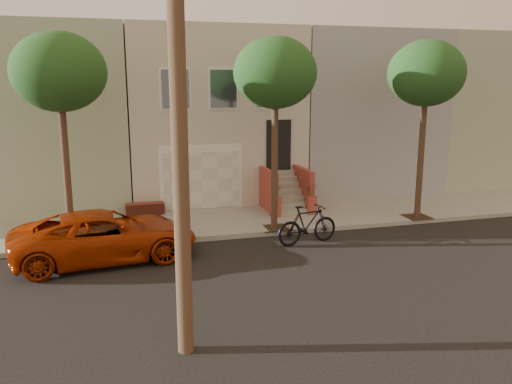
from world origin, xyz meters
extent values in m
plane|color=black|center=(0.00, 0.00, 0.00)|extent=(90.00, 90.00, 0.00)
cube|color=gray|center=(0.00, 5.35, 0.07)|extent=(40.00, 3.70, 0.15)
cube|color=#C0B4A4|center=(0.00, 11.20, 3.65)|extent=(7.00, 8.00, 7.00)
cube|color=#97A686|center=(-6.80, 11.20, 3.65)|extent=(6.50, 8.00, 7.00)
cube|color=#979BA0|center=(6.80, 11.20, 3.65)|extent=(6.50, 8.00, 7.00)
cube|color=#97A686|center=(13.30, 11.20, 3.65)|extent=(6.50, 8.00, 7.00)
cube|color=white|center=(-0.90, 7.22, 1.40)|extent=(3.20, 0.12, 2.50)
cube|color=silver|center=(-0.90, 7.16, 1.30)|extent=(2.90, 0.06, 2.20)
cube|color=gray|center=(-0.90, 5.35, 0.16)|extent=(3.20, 3.70, 0.02)
cube|color=maroon|center=(-3.10, 6.90, 0.37)|extent=(1.40, 0.45, 0.44)
cube|color=black|center=(2.20, 7.17, 2.55)|extent=(1.00, 0.06, 2.00)
cube|color=#3F4751|center=(-1.80, 7.17, 4.75)|extent=(1.00, 0.06, 1.40)
cube|color=white|center=(-1.80, 7.19, 4.75)|extent=(1.15, 0.05, 1.55)
cube|color=#3F4751|center=(0.00, 7.17, 4.75)|extent=(1.00, 0.06, 1.40)
cube|color=white|center=(0.00, 7.19, 4.75)|extent=(1.15, 0.05, 1.55)
cube|color=#3F4751|center=(1.80, 7.17, 4.75)|extent=(1.00, 0.06, 1.40)
cube|color=white|center=(1.80, 7.19, 4.75)|extent=(1.15, 0.05, 1.55)
cube|color=gray|center=(2.20, 5.38, 0.25)|extent=(1.20, 0.28, 0.20)
cube|color=gray|center=(2.20, 5.66, 0.45)|extent=(1.20, 0.28, 0.20)
cube|color=gray|center=(2.20, 5.94, 0.65)|extent=(1.20, 0.28, 0.20)
cube|color=gray|center=(2.20, 6.22, 0.85)|extent=(1.20, 0.28, 0.20)
cube|color=gray|center=(2.20, 6.50, 1.05)|extent=(1.20, 0.28, 0.20)
cube|color=gray|center=(2.20, 6.78, 1.25)|extent=(1.20, 0.28, 0.20)
cube|color=gray|center=(2.20, 7.06, 1.45)|extent=(1.20, 0.28, 0.20)
cube|color=#983D31|center=(1.50, 6.22, 0.95)|extent=(0.18, 1.96, 1.60)
cube|color=#983D31|center=(2.90, 6.22, 0.95)|extent=(0.18, 1.96, 1.60)
cube|color=#983D31|center=(1.50, 5.34, 0.50)|extent=(0.35, 0.35, 0.70)
imported|color=#1B4D1B|center=(1.50, 5.34, 1.07)|extent=(0.40, 0.35, 0.45)
cube|color=#983D31|center=(2.90, 5.34, 0.50)|extent=(0.35, 0.35, 0.70)
imported|color=#1B4D1B|center=(2.90, 5.34, 1.07)|extent=(0.41, 0.35, 0.45)
cube|color=#2D2116|center=(-5.50, 3.90, 0.15)|extent=(0.90, 0.90, 0.02)
cylinder|color=#3A271A|center=(-5.50, 3.90, 2.25)|extent=(0.22, 0.22, 4.20)
ellipsoid|color=#1B4D1B|center=(-5.50, 3.90, 5.30)|extent=(2.70, 2.57, 2.29)
cube|color=#2D2116|center=(1.00, 3.90, 0.15)|extent=(0.90, 0.90, 0.02)
cylinder|color=#3A271A|center=(1.00, 3.90, 2.25)|extent=(0.22, 0.22, 4.20)
ellipsoid|color=#1B4D1B|center=(1.00, 3.90, 5.30)|extent=(2.70, 2.57, 2.29)
cube|color=#2D2116|center=(6.50, 3.90, 0.15)|extent=(0.90, 0.90, 0.02)
cylinder|color=#3A271A|center=(6.50, 3.90, 2.25)|extent=(0.22, 0.22, 4.20)
ellipsoid|color=#1B4D1B|center=(6.50, 3.90, 5.30)|extent=(2.70, 2.57, 2.29)
cylinder|color=#453020|center=(-3.00, -3.20, 5.00)|extent=(0.30, 0.30, 10.00)
imported|color=#A32B05|center=(-4.48, 2.54, 0.71)|extent=(5.38, 2.95, 1.43)
imported|color=black|center=(1.63, 2.41, 0.63)|extent=(2.17, 0.95, 1.26)
camera|label=1|loc=(-4.14, -12.30, 5.06)|focal=36.46mm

